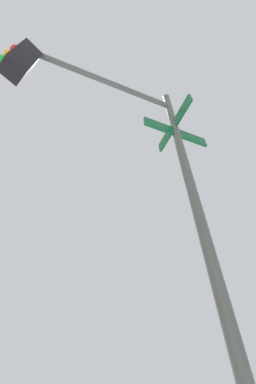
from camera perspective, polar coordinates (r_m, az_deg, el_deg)
traffic_signal_near at (r=3.08m, az=-5.61°, el=18.04°), size 1.72×2.90×5.68m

